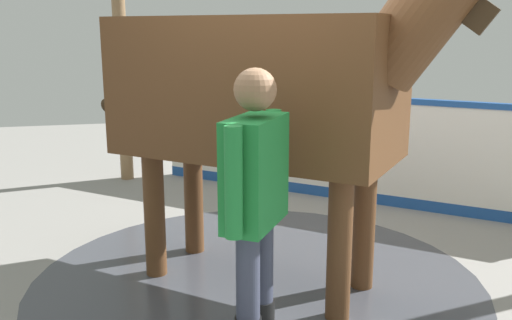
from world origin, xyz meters
TOP-DOWN VIEW (x-y plane):
  - ground_plane at (0.00, 0.00)m, footprint 16.00×16.00m
  - wet_patch at (0.20, -0.14)m, footprint 3.40×3.40m
  - barrier_wall at (-1.32, -1.90)m, footprint 3.77×3.29m
  - roof_post_far at (1.13, -3.44)m, footprint 0.16×0.16m
  - horse at (0.10, -0.05)m, footprint 2.69×2.40m
  - handler at (0.46, 0.92)m, footprint 0.45×0.58m

SIDE VIEW (x-z plane):
  - ground_plane at x=0.00m, z-range -0.02..0.00m
  - wet_patch at x=0.20m, z-range 0.00..0.00m
  - barrier_wall at x=-1.32m, z-range -0.04..1.13m
  - handler at x=0.46m, z-range 0.13..1.80m
  - roof_post_far at x=1.13m, z-range 0.00..2.94m
  - horse at x=0.10m, z-range 0.16..2.83m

